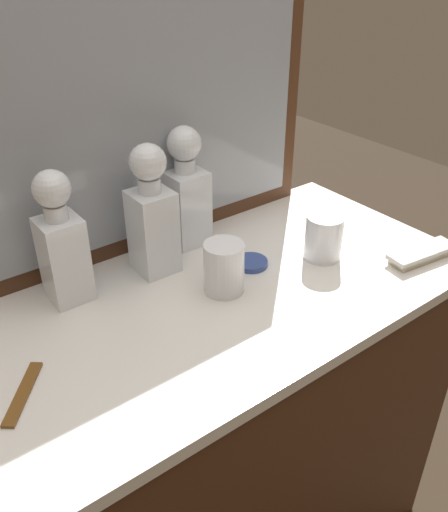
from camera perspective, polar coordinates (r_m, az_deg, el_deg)
dresser at (r=1.40m, az=0.00°, el=-18.41°), size 1.05×0.55×0.88m
dresser_mirror at (r=1.17m, az=-7.91°, el=14.26°), size 0.83×0.03×0.58m
crystal_decanter_rear at (r=1.07m, az=-16.58°, el=0.59°), size 0.08×0.08×0.27m
crystal_decanter_far_right at (r=1.12m, az=-7.52°, el=3.52°), size 0.08×0.08×0.28m
crystal_decanter_left at (r=1.22m, az=-3.99°, el=6.10°), size 0.08×0.08×0.27m
crystal_tumbler_left at (r=1.20m, az=10.39°, el=1.79°), size 0.08×0.08×0.10m
crystal_tumbler_center at (r=1.07m, az=0.02°, el=-1.46°), size 0.08×0.08×0.11m
silver_brush_far_left at (r=1.27m, az=20.06°, el=0.18°), size 0.17×0.07×0.02m
porcelain_dish at (r=1.18m, az=2.85°, el=-0.72°), size 0.07×0.07×0.01m
tortoiseshell_comb at (r=0.93m, az=-20.35°, el=-13.37°), size 0.10×0.12×0.01m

